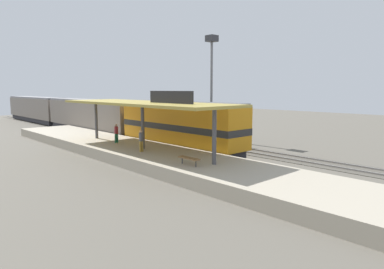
# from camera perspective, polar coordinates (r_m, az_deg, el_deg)

# --- Properties ---
(ground_plane) EXTENTS (120.00, 120.00, 0.00)m
(ground_plane) POSITION_cam_1_polar(r_m,az_deg,el_deg) (32.23, 1.47, -2.56)
(ground_plane) COLOR #5B564C
(track_near) EXTENTS (3.20, 110.00, 0.16)m
(track_near) POSITION_cam_1_polar(r_m,az_deg,el_deg) (30.88, -1.19, -2.95)
(track_near) COLOR #4E4941
(track_near) RESTS_ON ground
(track_far) EXTENTS (3.20, 110.00, 0.16)m
(track_far) POSITION_cam_1_polar(r_m,az_deg,el_deg) (34.06, 4.61, -1.97)
(track_far) COLOR #4E4941
(track_far) RESTS_ON ground
(platform) EXTENTS (6.00, 44.00, 0.90)m
(platform) POSITION_cam_1_polar(r_m,az_deg,el_deg) (28.01, -8.25, -3.25)
(platform) COLOR #A89E89
(platform) RESTS_ON ground
(station_canopy) EXTENTS (5.20, 18.00, 4.70)m
(station_canopy) POSITION_cam_1_polar(r_m,az_deg,el_deg) (27.46, -8.30, 5.11)
(station_canopy) COLOR #47474C
(station_canopy) RESTS_ON platform
(platform_bench) EXTENTS (0.44, 1.70, 0.50)m
(platform_bench) POSITION_cam_1_polar(r_m,az_deg,el_deg) (21.49, -0.52, -4.07)
(platform_bench) COLOR #333338
(platform_bench) RESTS_ON platform
(locomotive) EXTENTS (2.93, 14.43, 4.44)m
(locomotive) POSITION_cam_1_polar(r_m,az_deg,el_deg) (31.11, -2.14, 1.56)
(locomotive) COLOR #28282D
(locomotive) RESTS_ON track_near
(passenger_carriage_front) EXTENTS (2.90, 20.00, 4.24)m
(passenger_carriage_front) POSITION_cam_1_polar(r_m,az_deg,el_deg) (46.23, -16.87, 3.11)
(passenger_carriage_front) COLOR #28282D
(passenger_carriage_front) RESTS_ON track_near
(passenger_carriage_rear) EXTENTS (2.90, 20.00, 4.24)m
(passenger_carriage_rear) POSITION_cam_1_polar(r_m,az_deg,el_deg) (65.53, -24.91, 3.97)
(passenger_carriage_rear) COLOR #28282D
(passenger_carriage_rear) RESTS_ON track_near
(freight_car) EXTENTS (2.80, 12.00, 3.54)m
(freight_car) POSITION_cam_1_polar(r_m,az_deg,el_deg) (37.82, -1.68, 1.97)
(freight_car) COLOR #28282D
(freight_car) RESTS_ON track_far
(light_mast) EXTENTS (1.10, 1.10, 11.70)m
(light_mast) POSITION_cam_1_polar(r_m,az_deg,el_deg) (38.90, 3.33, 11.60)
(light_mast) COLOR slate
(light_mast) RESTS_ON ground
(person_waiting) EXTENTS (0.34, 0.34, 1.71)m
(person_waiting) POSITION_cam_1_polar(r_m,az_deg,el_deg) (26.37, -8.60, -0.85)
(person_waiting) COLOR olive
(person_waiting) RESTS_ON platform
(person_walking) EXTENTS (0.34, 0.34, 1.71)m
(person_walking) POSITION_cam_1_polar(r_m,az_deg,el_deg) (31.18, -12.68, 0.36)
(person_walking) COLOR #23603D
(person_walking) RESTS_ON platform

